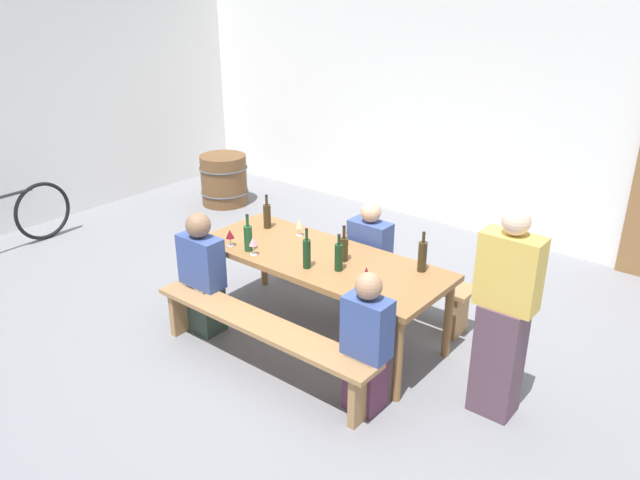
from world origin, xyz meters
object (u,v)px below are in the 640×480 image
(wine_bottle_0, at_px, (248,237))
(wine_barrel, at_px, (224,180))
(bench_near, at_px, (261,332))
(wine_glass_1, at_px, (230,234))
(wine_glass_0, at_px, (253,242))
(wine_glass_3, at_px, (344,232))
(wine_glass_4, at_px, (299,224))
(standing_host, at_px, (503,320))
(bench_far, at_px, (369,268))
(seated_guest_near_0, at_px, (202,276))
(seated_guest_near_1, at_px, (367,346))
(tasting_table, at_px, (320,264))
(wine_bottle_4, at_px, (267,216))
(wine_glass_2, at_px, (366,273))
(wine_bottle_1, at_px, (339,257))
(seated_guest_far_0, at_px, (369,262))
(wine_bottle_2, at_px, (307,253))
(wine_bottle_5, at_px, (344,248))
(wine_bottle_3, at_px, (422,256))

(wine_bottle_0, bearing_deg, wine_barrel, 141.00)
(bench_near, xyz_separation_m, wine_glass_1, (-0.75, 0.42, 0.50))
(wine_glass_0, relative_size, wine_glass_3, 0.94)
(wine_glass_4, xyz_separation_m, standing_host, (2.08, -0.27, -0.11))
(bench_far, distance_m, wine_glass_1, 1.39)
(seated_guest_near_0, relative_size, seated_guest_near_1, 1.02)
(seated_guest_near_0, bearing_deg, tasting_table, -54.73)
(wine_bottle_4, relative_size, wine_glass_2, 1.78)
(bench_far, xyz_separation_m, wine_bottle_1, (0.28, -0.86, 0.51))
(standing_host, bearing_deg, wine_glass_3, -11.99)
(wine_bottle_0, relative_size, seated_guest_far_0, 0.30)
(wine_bottle_4, bearing_deg, wine_barrel, 145.53)
(wine_bottle_0, height_order, wine_barrel, wine_bottle_0)
(wine_bottle_1, bearing_deg, wine_glass_0, -163.87)
(wine_bottle_4, bearing_deg, wine_bottle_0, -64.06)
(tasting_table, bearing_deg, seated_guest_far_0, 79.97)
(bench_far, xyz_separation_m, wine_bottle_2, (0.06, -0.98, 0.52))
(wine_glass_1, distance_m, wine_glass_2, 1.40)
(tasting_table, height_order, standing_host, standing_host)
(seated_guest_far_0, bearing_deg, tasting_table, -10.03)
(wine_glass_0, distance_m, standing_host, 2.13)
(wine_bottle_5, bearing_deg, wine_bottle_2, -117.14)
(wine_glass_1, bearing_deg, wine_bottle_2, 5.72)
(wine_bottle_3, relative_size, wine_glass_4, 2.03)
(wine_glass_2, xyz_separation_m, seated_guest_near_0, (-1.48, -0.35, -0.35))
(wine_glass_0, height_order, wine_glass_3, wine_glass_3)
(wine_bottle_1, distance_m, wine_glass_3, 0.50)
(bench_far, distance_m, standing_host, 1.87)
(bench_near, bearing_deg, seated_guest_near_0, 169.85)
(wine_bottle_4, height_order, wine_glass_1, wine_bottle_4)
(tasting_table, height_order, wine_glass_4, wine_glass_4)
(seated_guest_far_0, bearing_deg, wine_bottle_5, 10.78)
(wine_glass_3, relative_size, wine_barrel, 0.26)
(wine_bottle_2, xyz_separation_m, wine_glass_2, (0.58, 0.00, -0.00))
(wine_glass_3, relative_size, seated_guest_near_0, 0.16)
(wine_bottle_5, bearing_deg, wine_glass_2, -34.26)
(tasting_table, distance_m, bench_near, 0.81)
(seated_guest_far_0, xyz_separation_m, standing_host, (1.55, -0.63, 0.25))
(wine_glass_1, bearing_deg, wine_bottle_3, 21.40)
(seated_guest_near_1, relative_size, wine_barrel, 1.60)
(seated_guest_far_0, relative_size, wine_barrel, 1.59)
(wine_bottle_4, relative_size, seated_guest_near_0, 0.29)
(wine_glass_0, distance_m, wine_glass_2, 1.10)
(wine_bottle_3, relative_size, seated_guest_far_0, 0.31)
(wine_barrel, bearing_deg, wine_bottle_3, -21.11)
(wine_bottle_2, distance_m, seated_guest_far_0, 0.91)
(standing_host, bearing_deg, seated_guest_near_0, 12.59)
(wine_bottle_1, distance_m, seated_guest_near_1, 0.85)
(wine_bottle_2, height_order, wine_barrel, wine_bottle_2)
(wine_glass_0, bearing_deg, wine_glass_2, 4.74)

